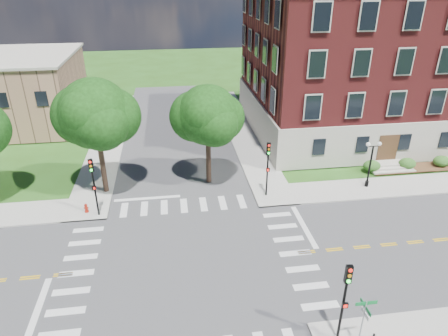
{
  "coord_description": "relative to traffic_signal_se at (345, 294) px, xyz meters",
  "views": [
    {
      "loc": [
        -0.66,
        -20.84,
        17.29
      ],
      "look_at": [
        3.32,
        7.26,
        3.2
      ],
      "focal_mm": 32.0,
      "sensor_mm": 36.0,
      "label": 1
    }
  ],
  "objects": [
    {
      "name": "fire_hydrant",
      "position": [
        -14.9,
        14.37,
        -2.72
      ],
      "size": [
        0.35,
        0.35,
        0.75
      ],
      "color": "#9A190B",
      "rests_on": "ground"
    },
    {
      "name": "sidewalk_ne",
      "position": [
        8.15,
        22.57,
        -3.13
      ],
      "size": [
        34.0,
        34.0,
        0.12
      ],
      "color": "#9E9B93",
      "rests_on": "ground"
    },
    {
      "name": "sidewalk_nw",
      "position": [
        -22.6,
        22.57,
        -3.13
      ],
      "size": [
        34.0,
        34.0,
        0.12
      ],
      "color": "#9E9B93",
      "rests_on": "ground"
    },
    {
      "name": "tree_c",
      "position": [
        -13.77,
        17.65,
        3.91
      ],
      "size": [
        5.73,
        5.73,
        9.86
      ],
      "color": "#312018",
      "rests_on": "ground"
    },
    {
      "name": "traffic_signal_ne",
      "position": [
        -0.2,
        14.96,
        0.0
      ],
      "size": [
        0.37,
        0.44,
        4.8
      ],
      "color": "black",
      "rests_on": "ground"
    },
    {
      "name": "traffic_signal_nw",
      "position": [
        -13.89,
        13.81,
        0.0
      ],
      "size": [
        0.38,
        0.46,
        4.8
      ],
      "color": "black",
      "rests_on": "ground"
    },
    {
      "name": "road_ns",
      "position": [
        -7.22,
        7.2,
        -3.18
      ],
      "size": [
        12.0,
        90.0,
        0.01
      ],
      "primitive_type": "cube",
      "color": "#3D3D3F",
      "rests_on": "ground"
    },
    {
      "name": "twin_lamp_west",
      "position": [
        8.97,
        15.24,
        -0.66
      ],
      "size": [
        1.36,
        0.36,
        4.23
      ],
      "color": "black",
      "rests_on": "ground"
    },
    {
      "name": "stop_bar_east",
      "position": [
        1.58,
        10.2,
        -3.19
      ],
      "size": [
        0.4,
        5.5,
        0.0
      ],
      "primitive_type": "cube",
      "color": "silver",
      "rests_on": "ground"
    },
    {
      "name": "street_sign_pole",
      "position": [
        0.8,
        -0.65,
        -0.88
      ],
      "size": [
        1.1,
        1.1,
        3.1
      ],
      "color": "gray",
      "rests_on": "ground"
    },
    {
      "name": "tree_d",
      "position": [
        -4.76,
        18.12,
        3.22
      ],
      "size": [
        5.15,
        5.15,
        8.88
      ],
      "color": "#312018",
      "rests_on": "ground"
    },
    {
      "name": "crosswalk_east",
      "position": [
        -0.02,
        7.2,
        -3.19
      ],
      "size": [
        2.2,
        10.2,
        0.02
      ],
      "primitive_type": null,
      "color": "silver",
      "rests_on": "ground"
    },
    {
      "name": "main_building",
      "position": [
        16.77,
        29.19,
        5.15
      ],
      "size": [
        30.6,
        22.4,
        16.5
      ],
      "color": "#BBB4A5",
      "rests_on": "ground"
    },
    {
      "name": "ground",
      "position": [
        -7.22,
        7.2,
        -3.19
      ],
      "size": [
        160.0,
        160.0,
        0.0
      ],
      "primitive_type": "plane",
      "color": "#284C15",
      "rests_on": "ground"
    },
    {
      "name": "traffic_signal_se",
      "position": [
        0.0,
        0.0,
        0.0
      ],
      "size": [
        0.34,
        0.38,
        4.8
      ],
      "color": "black",
      "rests_on": "ground"
    },
    {
      "name": "road_ew",
      "position": [
        -7.22,
        7.2,
        -3.18
      ],
      "size": [
        90.0,
        12.0,
        0.01
      ],
      "primitive_type": "cube",
      "color": "#3D3D3F",
      "rests_on": "ground"
    }
  ]
}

